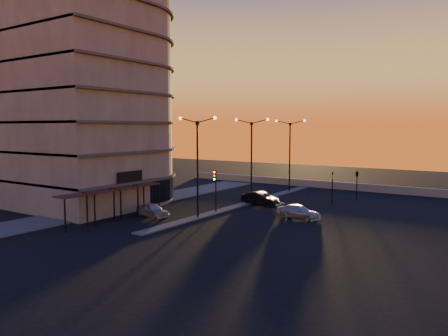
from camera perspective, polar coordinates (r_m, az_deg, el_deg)
ground at (r=41.46m, az=-3.44°, el=-6.51°), size 120.00×120.00×0.00m
sidewalk_west at (r=51.16m, az=-10.14°, el=-4.24°), size 5.00×40.00×0.12m
median at (r=49.64m, az=3.57°, el=-4.46°), size 1.20×36.00×0.12m
parapet at (r=63.03m, az=12.50°, el=-2.08°), size 44.00×0.50×1.00m
building at (r=50.42m, az=-16.45°, el=9.00°), size 14.35×17.08×25.00m
streetlamp_near at (r=40.68m, az=-3.48°, el=1.22°), size 4.32×0.32×9.51m
streetlamp_mid at (r=49.00m, az=3.61°, el=1.93°), size 4.32×0.32×9.51m
streetlamp_far at (r=57.85m, az=8.59°, el=2.40°), size 4.32×0.32×9.51m
traffic_light_main at (r=43.26m, az=-1.16°, el=-2.12°), size 0.28×0.44×4.25m
signal_east_a at (r=49.61m, az=13.96°, el=-2.43°), size 0.13×0.16×3.60m
signal_east_b at (r=52.79m, az=16.99°, el=-0.77°), size 0.42×1.99×3.60m
car_hatchback at (r=42.31m, az=-9.35°, el=-5.43°), size 4.08×2.38×1.30m
car_sedan at (r=48.25m, az=4.73°, el=-3.98°), size 4.42×2.01×1.41m
car_wagon at (r=41.58m, az=9.69°, el=-5.67°), size 4.36×1.99×1.24m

